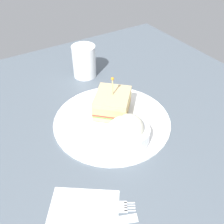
% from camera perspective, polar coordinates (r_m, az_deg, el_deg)
% --- Properties ---
extents(ground_plane, '(0.91, 0.91, 0.02)m').
position_cam_1_polar(ground_plane, '(0.62, 0.00, -2.81)').
color(ground_plane, '#4C5660').
extents(plate, '(0.28, 0.28, 0.01)m').
position_cam_1_polar(plate, '(0.61, 0.00, -1.79)').
color(plate, white).
rests_on(plate, ground_plane).
extents(sandwich_half_center, '(0.12, 0.12, 0.10)m').
position_cam_1_polar(sandwich_half_center, '(0.62, 0.10, 2.01)').
color(sandwich_half_center, tan).
rests_on(sandwich_half_center, plate).
extents(coleslaw_bowl, '(0.09, 0.09, 0.06)m').
position_cam_1_polar(coleslaw_bowl, '(0.55, 3.79, -4.30)').
color(coleslaw_bowl, white).
rests_on(coleslaw_bowl, plate).
extents(drink_glass, '(0.07, 0.07, 0.09)m').
position_cam_1_polar(drink_glass, '(0.77, -6.16, 10.86)').
color(drink_glass, '#B74C33').
rests_on(drink_glass, ground_plane).
extents(napkin, '(0.16, 0.16, 0.00)m').
position_cam_1_polar(napkin, '(0.47, -6.51, -22.03)').
color(napkin, white).
rests_on(napkin, ground_plane).
extents(fork, '(0.12, 0.08, 0.00)m').
position_cam_1_polar(fork, '(0.48, -1.27, -20.24)').
color(fork, silver).
rests_on(fork, ground_plane).
extents(knife, '(0.13, 0.06, 0.00)m').
position_cam_1_polar(knife, '(0.46, -1.82, -23.32)').
color(knife, silver).
rests_on(knife, ground_plane).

